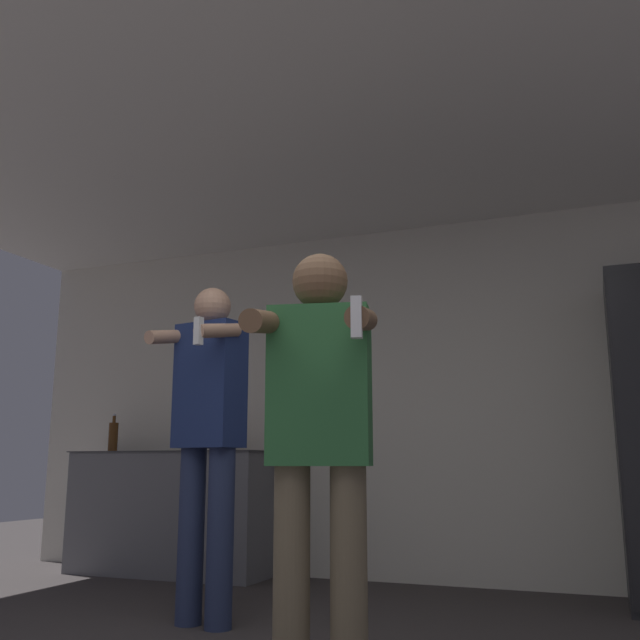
{
  "coord_description": "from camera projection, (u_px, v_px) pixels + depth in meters",
  "views": [
    {
      "loc": [
        1.03,
        -1.83,
        0.81
      ],
      "look_at": [
        0.04,
        0.68,
        1.35
      ],
      "focal_mm": 40.0,
      "sensor_mm": 36.0,
      "label": 1
    }
  ],
  "objects": [
    {
      "name": "wall_back",
      "position": [
        445.0,
        397.0,
        5.07
      ],
      "size": [
        7.0,
        0.06,
        2.55
      ],
      "color": "beige",
      "rests_on": "ground_plane"
    },
    {
      "name": "ceiling_slab",
      "position": [
        374.0,
        131.0,
        3.85
      ],
      "size": [
        7.0,
        3.71,
        0.05
      ],
      "color": "silver",
      "rests_on": "wall_back"
    },
    {
      "name": "counter",
      "position": [
        172.0,
        512.0,
        5.37
      ],
      "size": [
        1.58,
        0.55,
        0.9
      ],
      "color": "slate",
      "rests_on": "ground_plane"
    },
    {
      "name": "bottle_amber_bourbon",
      "position": [
        113.0,
        436.0,
        5.7
      ],
      "size": [
        0.07,
        0.07,
        0.3
      ],
      "color": "#563314",
      "rests_on": "counter"
    },
    {
      "name": "bottle_dark_rum",
      "position": [
        229.0,
        436.0,
        5.32
      ],
      "size": [
        0.1,
        0.1,
        0.3
      ],
      "color": "maroon",
      "rests_on": "counter"
    },
    {
      "name": "bottle_red_label",
      "position": [
        189.0,
        434.0,
        5.44
      ],
      "size": [
        0.06,
        0.06,
        0.35
      ],
      "color": "black",
      "rests_on": "counter"
    },
    {
      "name": "person_woman_foreground",
      "position": [
        320.0,
        429.0,
        2.66
      ],
      "size": [
        0.52,
        0.56,
        1.62
      ],
      "color": "#75664C",
      "rests_on": "ground_plane"
    },
    {
      "name": "person_man_side",
      "position": [
        208.0,
        428.0,
        3.78
      ],
      "size": [
        0.46,
        0.48,
        1.76
      ],
      "color": "navy",
      "rests_on": "ground_plane"
    }
  ]
}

